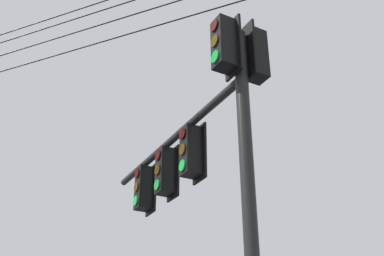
# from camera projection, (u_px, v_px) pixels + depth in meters

# --- Properties ---
(signal_mast_assembly) EXTENTS (4.23, 3.51, 6.52)m
(signal_mast_assembly) POSITION_uv_depth(u_px,v_px,m) (203.00, 152.00, 7.89)
(signal_mast_assembly) COLOR black
(signal_mast_assembly) RESTS_ON ground
(overhead_wire_span) EXTENTS (7.10, 30.79, 1.43)m
(overhead_wire_span) POSITION_uv_depth(u_px,v_px,m) (161.00, 1.00, 8.77)
(overhead_wire_span) COLOR black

